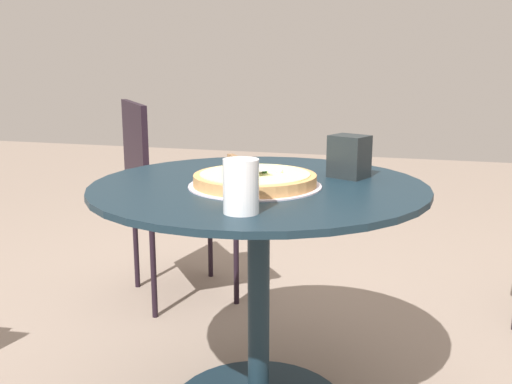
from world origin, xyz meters
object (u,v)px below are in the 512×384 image
(patio_chair_near, at_px, (164,188))
(pizza_on_tray, at_px, (256,180))
(pizza_server, at_px, (242,163))
(drinking_cup, at_px, (241,186))
(napkin_dispenser, at_px, (349,156))
(patio_table, at_px, (259,251))

(patio_chair_near, bearing_deg, pizza_on_tray, -140.67)
(pizza_server, distance_m, drinking_cup, 0.33)
(pizza_on_tray, xyz_separation_m, napkin_dispenser, (0.20, -0.23, 0.04))
(patio_table, xyz_separation_m, pizza_server, (-0.01, 0.04, 0.26))
(patio_chair_near, bearing_deg, pizza_server, -141.78)
(drinking_cup, bearing_deg, pizza_on_tray, 9.01)
(drinking_cup, xyz_separation_m, napkin_dispenser, (0.49, -0.19, 0.00))
(pizza_on_tray, relative_size, pizza_server, 1.89)
(patio_table, distance_m, pizza_server, 0.26)
(pizza_on_tray, xyz_separation_m, pizza_server, (0.03, 0.05, 0.04))
(napkin_dispenser, bearing_deg, pizza_server, 56.03)
(patio_table, height_order, pizza_on_tray, pizza_on_tray)
(pizza_server, xyz_separation_m, patio_chair_near, (0.75, 0.59, -0.26))
(pizza_on_tray, distance_m, napkin_dispenser, 0.31)
(pizza_server, relative_size, napkin_dispenser, 1.56)
(pizza_server, relative_size, patio_chair_near, 0.22)
(napkin_dispenser, bearing_deg, patio_table, 59.02)
(patio_table, height_order, pizza_server, pizza_server)
(pizza_on_tray, xyz_separation_m, patio_chair_near, (0.78, 0.64, -0.23))
(napkin_dispenser, distance_m, patio_chair_near, 1.08)
(napkin_dispenser, bearing_deg, patio_chair_near, -9.36)
(drinking_cup, bearing_deg, napkin_dispenser, -20.85)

